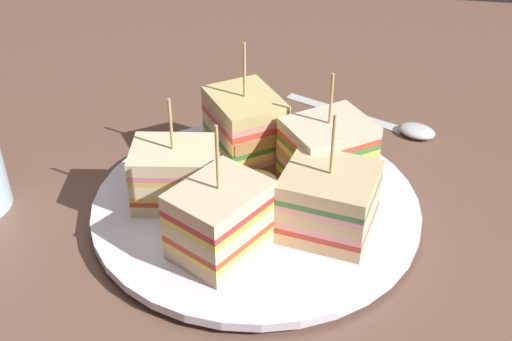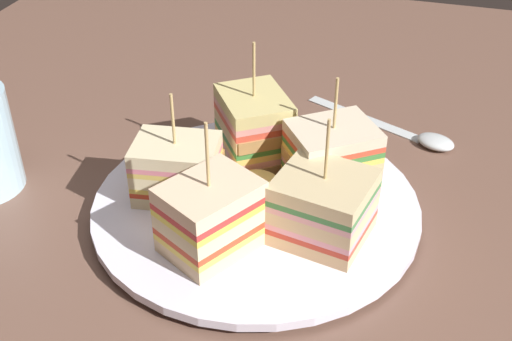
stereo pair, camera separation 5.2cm
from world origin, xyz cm
name	(u,v)px [view 2 (the right image)]	position (x,y,z in cm)	size (l,w,h in cm)	color
ground_plane	(256,223)	(0.00, 0.00, -0.90)	(105.41, 91.90, 1.80)	brown
plate	(256,207)	(0.00, 0.00, 0.79)	(26.02, 26.02, 1.30)	white
sandwich_wedge_0	(322,207)	(2.46, 5.77, 3.86)	(7.19, 7.58, 9.90)	#DFB37D
sandwich_wedge_1	(331,159)	(-3.56, 5.18, 4.14)	(8.07, 8.35, 9.95)	#DBB68B
sandwich_wedge_2	(254,128)	(-5.97, -1.95, 4.35)	(8.32, 7.98, 10.85)	beige
sandwich_wedge_3	(178,169)	(0.82, -6.22, 3.72)	(5.80, 7.20, 9.11)	beige
sandwich_wedge_4	(211,217)	(6.10, -1.50, 4.05)	(8.19, 7.62, 10.48)	beige
chip_pile	(251,191)	(-0.14, -0.43, 2.11)	(6.40, 7.29, 1.66)	#DDBC5A
spoon	(413,134)	(-15.56, 10.92, 0.39)	(8.18, 15.45, 1.00)	silver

